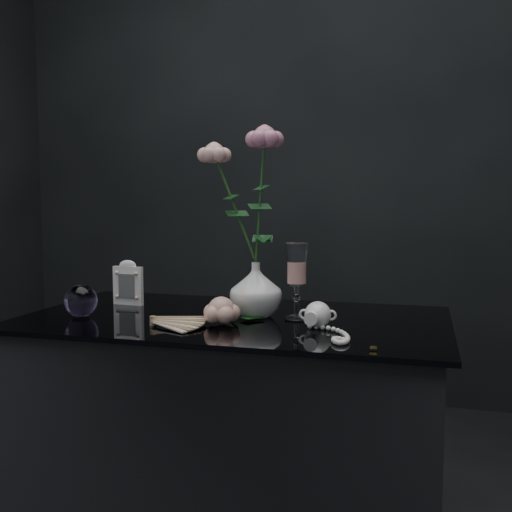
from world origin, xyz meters
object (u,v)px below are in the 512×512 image
(vase, at_px, (256,290))
(pearl_jar, at_px, (318,314))
(paperweight, at_px, (81,301))
(loose_rose, at_px, (221,311))
(wine_glass, at_px, (297,281))
(picture_frame, at_px, (128,282))

(vase, height_order, pearl_jar, vase)
(paperweight, bearing_deg, loose_rose, 1.11)
(wine_glass, bearing_deg, paperweight, -167.48)
(picture_frame, distance_m, loose_rose, 0.38)
(loose_rose, relative_size, pearl_jar, 0.87)
(vase, height_order, loose_rose, vase)
(picture_frame, height_order, loose_rose, picture_frame)
(paperweight, distance_m, pearl_jar, 0.59)
(vase, xyz_separation_m, loose_rose, (-0.05, -0.11, -0.04))
(picture_frame, height_order, pearl_jar, picture_frame)
(vase, bearing_deg, loose_rose, -114.68)
(loose_rose, bearing_deg, paperweight, 157.95)
(loose_rose, bearing_deg, wine_glass, 11.58)
(picture_frame, xyz_separation_m, loose_rose, (0.34, -0.18, -0.03))
(wine_glass, height_order, paperweight, wine_glass)
(vase, distance_m, loose_rose, 0.13)
(paperweight, height_order, pearl_jar, paperweight)
(wine_glass, xyz_separation_m, loose_rose, (-0.16, -0.11, -0.06))
(picture_frame, relative_size, loose_rose, 0.65)
(picture_frame, bearing_deg, loose_rose, -23.59)
(picture_frame, xyz_separation_m, pearl_jar, (0.56, -0.15, -0.03))
(paperweight, distance_m, loose_rose, 0.37)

